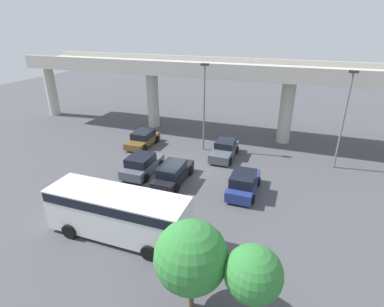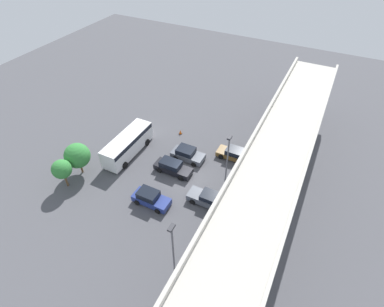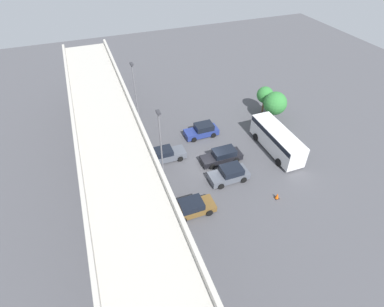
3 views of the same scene
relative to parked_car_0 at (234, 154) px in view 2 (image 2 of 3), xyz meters
name	(u,v)px [view 2 (image 2 of 3)]	position (x,y,z in m)	size (l,w,h in m)	color
ground_plane	(185,175)	(5.78, -4.15, -0.71)	(96.42, 96.42, 0.00)	#4C4C51
highway_overpass	(275,162)	(5.78, 5.95, 5.77)	(46.33, 6.01, 8.01)	#BCB7AD
parked_car_0	(234,154)	(0.00, 0.00, 0.00)	(2.13, 4.32, 1.49)	brown
parked_car_1	(187,154)	(2.87, -5.39, 0.06)	(2.23, 4.35, 1.62)	#515660
parked_car_2	(172,167)	(5.88, -5.93, 0.05)	(2.00, 4.85, 1.60)	black
parked_car_3	(208,198)	(8.49, 0.09, 0.01)	(2.05, 4.43, 1.54)	#515660
parked_car_4	(151,198)	(11.38, -5.65, 0.07)	(2.07, 4.34, 1.67)	navy
shuttle_bus	(128,144)	(5.46, -12.91, 0.97)	(8.33, 2.74, 2.81)	white
lamp_post_near_aisle	(173,252)	(17.98, 1.19, 4.10)	(0.70, 0.35, 8.22)	slate
lamp_post_mid_lot	(227,162)	(6.10, 1.15, 4.11)	(0.70, 0.35, 8.24)	slate
tree_front_left	(77,156)	(11.09, -16.02, 2.08)	(3.09, 3.09, 4.33)	brown
tree_front_centre	(62,169)	(13.64, -16.02, 2.02)	(2.30, 2.30, 3.89)	brown
traffic_cone	(180,132)	(-1.40, -8.74, -0.38)	(0.44, 0.44, 0.70)	black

